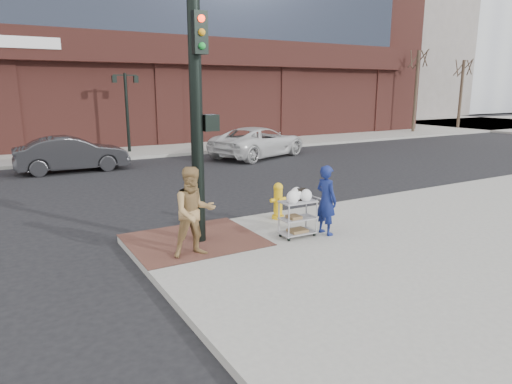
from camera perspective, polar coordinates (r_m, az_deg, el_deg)
ground at (r=9.68m, az=-2.36°, el=-7.78°), size 220.00×220.00×0.00m
sidewalk_far at (r=43.50m, az=-7.47°, el=8.36°), size 65.00×36.00×0.15m
brick_curb_ramp at (r=10.16m, az=-7.76°, el=-5.94°), size 2.80×2.40×0.01m
filler_block at (r=64.05m, az=14.41°, el=17.49°), size 14.00×20.00×18.00m
bare_tree_a at (r=37.48m, az=19.71°, el=16.52°), size 1.80×1.80×7.20m
bare_tree_b at (r=42.44m, az=24.59°, el=14.96°), size 1.80×1.80×6.70m
lamp_post at (r=24.83m, az=-15.87°, el=10.56°), size 1.32×0.22×4.00m
traffic_signal_pole at (r=9.57m, az=-7.26°, el=9.30°), size 0.61×0.51×5.00m
woman_blue at (r=10.40m, az=8.77°, el=-1.00°), size 0.43×0.61×1.59m
pedestrian_tan at (r=8.99m, az=-7.75°, el=-2.51°), size 0.92×0.74×1.79m
sedan_dark at (r=20.49m, az=-22.02°, el=4.43°), size 4.49×1.64×1.47m
minivan_white at (r=23.10m, az=0.36°, el=6.27°), size 6.00×4.30×1.52m
utility_cart at (r=10.20m, az=5.25°, el=-2.87°), size 0.82×0.47×1.11m
fire_hydrant at (r=11.58m, az=2.78°, el=-1.05°), size 0.44×0.31×0.93m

